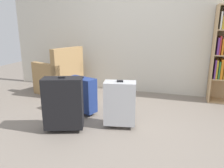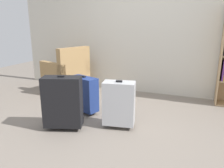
# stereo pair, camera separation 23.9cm
# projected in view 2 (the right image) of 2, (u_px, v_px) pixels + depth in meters

# --- Properties ---
(ground_plane) EXTENTS (9.57, 9.57, 0.00)m
(ground_plane) POSITION_uv_depth(u_px,v_px,m) (108.00, 131.00, 2.81)
(ground_plane) COLOR slate
(back_wall) EXTENTS (5.47, 0.10, 2.60)m
(back_wall) POSITION_uv_depth(u_px,v_px,m) (146.00, 25.00, 4.15)
(back_wall) COLOR beige
(back_wall) RESTS_ON ground
(armchair) EXTENTS (0.89, 0.89, 0.90)m
(armchair) POSITION_uv_depth(u_px,v_px,m) (67.00, 76.00, 4.41)
(armchair) COLOR #9E7A4C
(armchair) RESTS_ON ground
(mug) EXTENTS (0.12, 0.08, 0.10)m
(mug) POSITION_uv_depth(u_px,v_px,m) (91.00, 94.00, 4.14)
(mug) COLOR #1959A5
(mug) RESTS_ON ground
(suitcase_navy_blue) EXTENTS (0.49, 0.33, 0.58)m
(suitcase_navy_blue) POSITION_uv_depth(u_px,v_px,m) (84.00, 94.00, 3.33)
(suitcase_navy_blue) COLOR navy
(suitcase_navy_blue) RESTS_ON ground
(suitcase_silver) EXTENTS (0.44, 0.29, 0.63)m
(suitcase_silver) POSITION_uv_depth(u_px,v_px,m) (119.00, 103.00, 2.84)
(suitcase_silver) COLOR #B7BABF
(suitcase_silver) RESTS_ON ground
(suitcase_black) EXTENTS (0.52, 0.37, 0.71)m
(suitcase_black) POSITION_uv_depth(u_px,v_px,m) (63.00, 102.00, 2.78)
(suitcase_black) COLOR black
(suitcase_black) RESTS_ON ground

